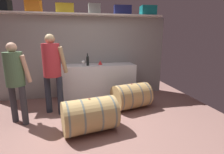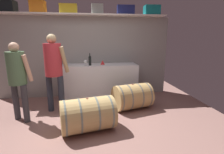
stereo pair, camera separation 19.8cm
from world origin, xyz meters
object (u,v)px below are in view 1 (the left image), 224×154
at_px(wine_bottle_dark, 88,60).
at_px(visitor_tasting, 15,75).
at_px(work_cabinet, 98,82).
at_px(wine_barrel_far, 131,96).
at_px(wine_glass, 83,62).
at_px(winemaker_pouring, 52,66).
at_px(toolcase_orange, 34,6).
at_px(toolcase_navy, 123,10).
at_px(toolcase_teal, 148,11).
at_px(toolcase_grey, 94,9).
at_px(red_funnel, 100,62).
at_px(wine_barrel_near, 90,115).
at_px(toolcase_yellow, 65,8).
at_px(toolcase_black, 1,5).

bearing_deg(wine_bottle_dark, visitor_tasting, -145.44).
distance_m(work_cabinet, wine_barrel_far, 1.06).
xyz_separation_m(wine_glass, winemaker_pouring, (-0.64, -0.56, 0.01)).
xyz_separation_m(toolcase_orange, toolcase_navy, (2.15, 0.00, -0.03)).
height_order(toolcase_teal, work_cabinet, toolcase_teal).
height_order(toolcase_grey, visitor_tasting, toolcase_grey).
bearing_deg(wine_bottle_dark, toolcase_grey, 55.67).
xyz_separation_m(toolcase_navy, wine_bottle_dark, (-0.95, -0.33, -1.24)).
height_order(toolcase_orange, toolcase_grey, toolcase_orange).
distance_m(toolcase_grey, red_funnel, 1.34).
height_order(work_cabinet, winemaker_pouring, winemaker_pouring).
bearing_deg(wine_barrel_far, wine_barrel_near, -154.95).
relative_size(toolcase_orange, wine_barrel_near, 0.33).
xyz_separation_m(red_funnel, winemaker_pouring, (-1.08, -0.71, 0.05)).
distance_m(wine_bottle_dark, wine_glass, 0.12).
bearing_deg(wine_glass, wine_bottle_dark, 20.92).
bearing_deg(toolcase_yellow, toolcase_teal, -0.68).
relative_size(wine_barrel_near, winemaker_pouring, 0.60).
bearing_deg(toolcase_teal, toolcase_navy, -176.52).
bearing_deg(wine_glass, toolcase_navy, 19.23).
height_order(toolcase_yellow, visitor_tasting, toolcase_yellow).
bearing_deg(toolcase_teal, wine_barrel_near, -129.95).
height_order(wine_glass, winemaker_pouring, winemaker_pouring).
bearing_deg(toolcase_orange, wine_barrel_near, -55.98).
xyz_separation_m(toolcase_black, winemaker_pouring, (1.13, -0.93, -1.28)).
height_order(toolcase_orange, work_cabinet, toolcase_orange).
bearing_deg(toolcase_grey, winemaker_pouring, -138.31).
relative_size(toolcase_orange, red_funnel, 2.98).
distance_m(work_cabinet, visitor_tasting, 1.98).
relative_size(toolcase_yellow, toolcase_navy, 0.97).
height_order(toolcase_navy, winemaker_pouring, toolcase_navy).
bearing_deg(work_cabinet, visitor_tasting, -146.50).
bearing_deg(work_cabinet, toolcase_orange, 172.31).
distance_m(toolcase_grey, wine_bottle_dark, 1.31).
bearing_deg(toolcase_navy, toolcase_orange, -175.69).
height_order(work_cabinet, wine_bottle_dark, wine_bottle_dark).
xyz_separation_m(work_cabinet, wine_barrel_far, (0.67, -0.80, -0.17)).
bearing_deg(toolcase_yellow, red_funnel, -16.00).
height_order(toolcase_navy, visitor_tasting, toolcase_navy).
distance_m(toolcase_grey, wine_barrel_far, 2.34).
bearing_deg(red_funnel, wine_barrel_far, -52.34).
relative_size(toolcase_black, toolcase_orange, 1.14).
height_order(toolcase_navy, wine_glass, toolcase_navy).
xyz_separation_m(work_cabinet, wine_barrel_near, (-0.33, -1.63, -0.16)).
relative_size(work_cabinet, visitor_tasting, 1.27).
relative_size(work_cabinet, wine_bottle_dark, 6.34).
height_order(toolcase_yellow, red_funnel, toolcase_yellow).
xyz_separation_m(wine_bottle_dark, winemaker_pouring, (-0.76, -0.60, -0.03)).
relative_size(toolcase_orange, winemaker_pouring, 0.20).
height_order(toolcase_yellow, work_cabinet, toolcase_yellow).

